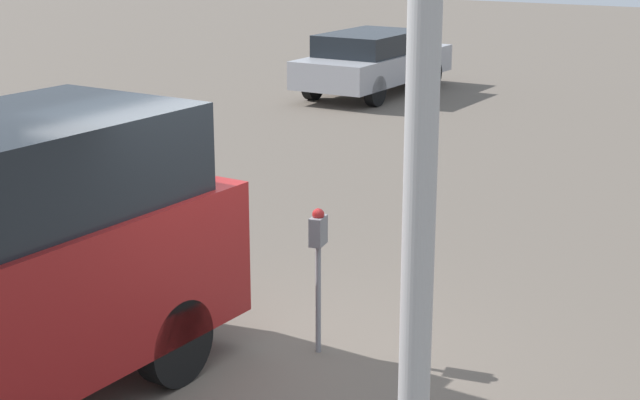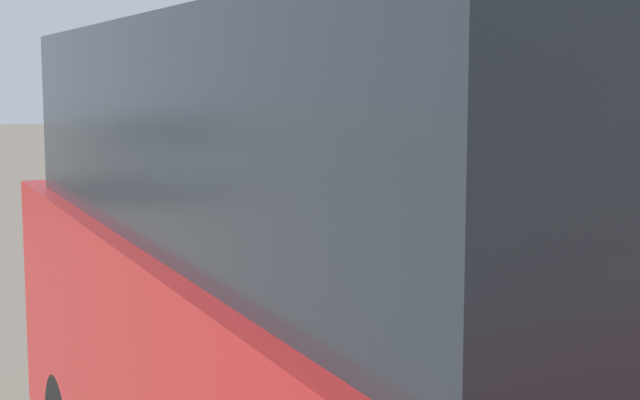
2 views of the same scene
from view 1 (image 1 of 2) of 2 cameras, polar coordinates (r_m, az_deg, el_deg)
name	(u,v)px [view 1 (image 1 of 2)]	position (r m, az deg, el deg)	size (l,w,h in m)	color
ground_plane	(246,365)	(8.82, -4.35, -9.57)	(80.00, 80.00, 0.00)	#60564C
parking_meter_near	(318,247)	(8.69, -0.10, -2.76)	(0.22, 0.14, 1.37)	gray
lamp_post	(416,305)	(5.36, 5.63, -6.09)	(0.44, 0.44, 5.23)	beige
car_distant	(374,60)	(22.35, 3.13, 8.11)	(4.60, 1.85, 1.41)	#9E9EA3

